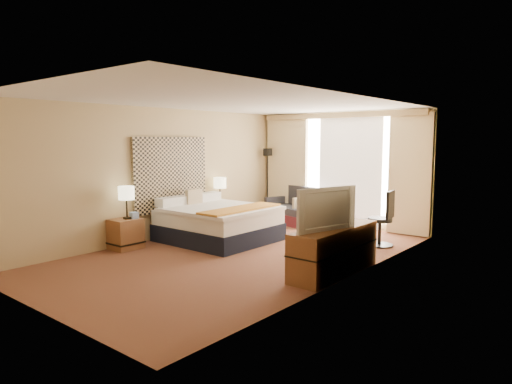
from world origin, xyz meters
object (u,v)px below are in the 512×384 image
Objects in this scene: media_dresser at (334,250)px; loveseat at (295,211)px; lamp_right at (220,183)px; television at (322,208)px; nightstand_left at (126,234)px; nightstand_right at (221,216)px; lamp_left at (126,194)px; desk_chair at (383,222)px; bed at (218,223)px; floor_lamp at (268,169)px.

loveseat is (-2.77, 3.02, -0.07)m from media_dresser.
television is (3.70, -1.77, 0.00)m from lamp_right.
lamp_right is (-0.05, 2.53, 0.73)m from nightstand_left.
nightstand_left is 4.17m from loveseat.
nightstand_right is 2.59m from lamp_left.
nightstand_left is 0.36× the size of loveseat.
television is (3.61, 0.75, -0.00)m from lamp_left.
television is (3.65, -1.74, 0.73)m from nightstand_right.
desk_chair is (2.59, -0.91, 0.18)m from loveseat.
television is at bearing -99.73° from media_dresser.
media_dresser reaches higher than nightstand_right.
television reaches higher than nightstand_left.
bed is 1.86m from lamp_left.
media_dresser is 3.05× the size of lamp_right.
desk_chair is 1.75× the size of lamp_left.
loveseat is at bearing 132.50° from media_dresser.
nightstand_left is at bearing -90.11° from floor_lamp.
floor_lamp is 2.95× the size of lamp_left.
bed is (0.81, -0.93, 0.08)m from nightstand_right.
bed is 3.14m from desk_chair.
nightstand_left is 0.93× the size of lamp_right.
floor_lamp is (-0.80, 2.61, 0.89)m from bed.
loveseat is 1.46× the size of desk_chair.
bed is 3.03m from television.
loveseat is 2.56× the size of lamp_left.
media_dresser is at bearing 6.03° from television.
lamp_right is 0.55× the size of television.
lamp_left is (0.04, 0.01, 0.74)m from nightstand_left.
bed is at bearing -48.91° from nightstand_right.
television is (2.84, -0.81, 0.65)m from bed.
lamp_right is (-3.58, -0.63, 0.54)m from desk_chair.
floor_lamp is (-3.69, 3.13, 0.89)m from media_dresser.
media_dresser is at bearing -21.49° from lamp_right.
media_dresser reaches higher than nightstand_left.
loveseat is (0.13, 2.50, -0.07)m from bed.
floor_lamp reaches higher than lamp_right.
floor_lamp is at bearing 107.07° from bed.
nightstand_left is at bearing 117.50° from television.
floor_lamp reaches higher than bed.
media_dresser is 1.02× the size of floor_lamp.
lamp_left reaches higher than bed.
television reaches higher than nightstand_right.
floor_lamp is at bearing 87.85° from lamp_right.
nightstand_right is at bearing -177.46° from desk_chair.
nightstand_right is 0.36× the size of loveseat.
desk_chair is at bearing 41.88° from nightstand_left.
lamp_right is (-0.06, -1.65, -0.24)m from floor_lamp.
loveseat is 0.87× the size of floor_lamp.
floor_lamp reaches higher than lamp_left.
desk_chair is 3.67m from lamp_right.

